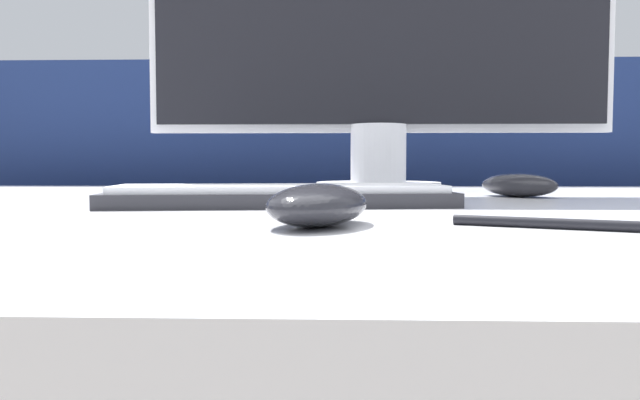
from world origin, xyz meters
name	(u,v)px	position (x,y,z in m)	size (l,w,h in m)	color
partition_panel	(337,279)	(0.00, 0.69, 0.51)	(5.00, 0.03, 1.02)	navy
computer_mouse_near	(318,205)	(-0.01, -0.27, 0.75)	(0.10, 0.14, 0.03)	#232328
keyboard	(280,196)	(-0.06, -0.05, 0.74)	(0.40, 0.16, 0.02)	#28282D
monitor	(379,32)	(0.07, 0.19, 0.97)	(0.69, 0.19, 0.45)	white
computer_mouse_far	(519,185)	(0.26, 0.15, 0.75)	(0.13, 0.14, 0.03)	#232328
pen	(558,224)	(0.17, -0.29, 0.73)	(0.14, 0.07, 0.01)	black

